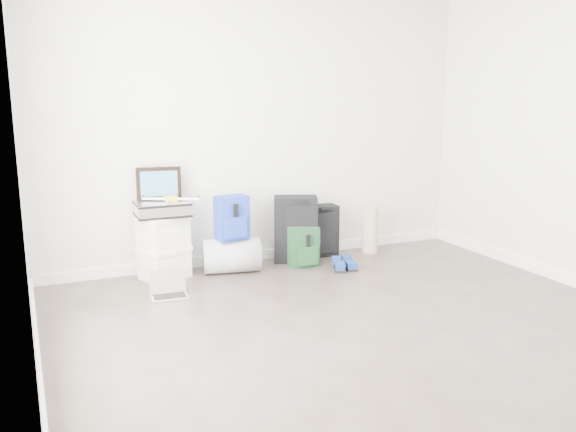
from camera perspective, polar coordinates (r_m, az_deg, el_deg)
name	(u,v)px	position (r m, az deg, el deg)	size (l,w,h in m)	color
ground	(397,351)	(4.31, 10.13, -12.34)	(5.00, 5.00, 0.00)	#352C27
room_envelope	(405,94)	(3.95, 10.91, 11.17)	(4.52, 5.02, 2.71)	silver
boxes_stack	(164,247)	(5.81, -11.54, -2.87)	(0.52, 0.48, 0.60)	white
briefcase	(162,209)	(5.73, -11.69, 0.66)	(0.48, 0.35, 0.14)	#B2B2B7
painting	(159,183)	(5.79, -11.99, 2.99)	(0.41, 0.10, 0.31)	black
drone	(171,199)	(5.71, -10.90, 1.60)	(0.49, 0.49, 0.05)	yellow
duffel_bag	(232,255)	(5.93, -5.28, -3.69)	(0.33, 0.33, 0.54)	#9A9DA2
blue_backpack	(232,219)	(5.82, -5.25, -0.25)	(0.32, 0.25, 0.42)	#18299E
large_suitcase	(296,229)	(6.24, 0.74, -1.24)	(0.50, 0.42, 0.68)	black
green_backpack	(304,248)	(6.10, 1.50, -2.98)	(0.29, 0.22, 0.40)	#143718
carry_on	(321,231)	(6.47, 3.12, -1.38)	(0.36, 0.24, 0.54)	black
shoes	(345,265)	(6.06, 5.34, -4.59)	(0.29, 0.27, 0.08)	black
rolled_rug	(370,229)	(6.65, 7.69, -1.21)	(0.17, 0.17, 0.52)	tan
laptop	(169,290)	(5.37, -11.11, -6.82)	(0.33, 0.25, 0.22)	#B7B6BB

